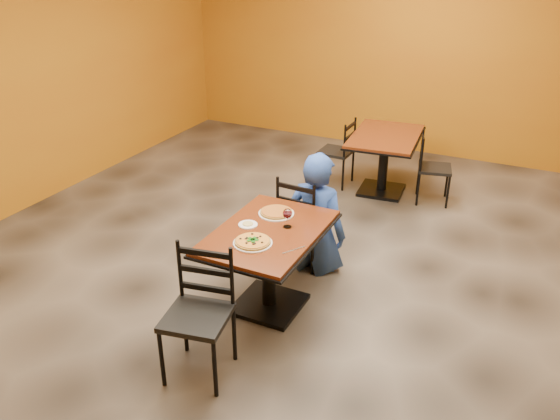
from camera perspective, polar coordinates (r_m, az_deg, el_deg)
The scene contains 18 objects.
floor at distance 5.42m, azimuth 1.32°, elevation -6.84°, with size 7.00×8.00×0.01m, color black.
wall_back at distance 8.49m, azimuth 13.27°, elevation 15.55°, with size 7.00×0.01×3.00m, color #A96A12.
table_main at distance 4.74m, azimuth -1.15°, elevation -4.12°, with size 0.83×1.23×0.75m.
table_second at distance 7.10m, azimuth 10.43°, elevation 5.92°, with size 0.91×1.26×0.75m.
chair_main_near at distance 4.13m, azimuth -8.34°, elevation -10.65°, with size 0.44×0.44×0.98m, color black, non-canonical shape.
chair_main_far at distance 5.48m, azimuth 2.47°, elevation -0.87°, with size 0.42×0.42×0.93m, color black, non-canonical shape.
chair_second_left at distance 7.32m, azimuth 5.62°, elevation 5.82°, with size 0.39×0.39×0.86m, color black, non-canonical shape.
chair_second_right at distance 7.02m, azimuth 15.26°, elevation 4.01°, with size 0.38×0.38×0.84m, color black, non-canonical shape.
diner at distance 5.35m, azimuth 3.74°, elevation -0.14°, with size 0.59×0.39×1.18m, color #1C369A.
plate_main at distance 4.46m, azimuth -2.75°, elevation -3.33°, with size 0.31×0.31×0.01m, color white.
pizza_main at distance 4.45m, azimuth -2.75°, elevation -3.15°, with size 0.28×0.28×0.02m, color #9A2B0B.
plate_far at distance 4.92m, azimuth -0.38°, elevation -0.35°, with size 0.31×0.31×0.01m, color white.
pizza_far at distance 4.91m, azimuth -0.38°, elevation -0.18°, with size 0.28×0.28×0.02m, color #B36722.
side_plate at distance 4.74m, azimuth -3.24°, elevation -1.47°, with size 0.16×0.16×0.01m, color white.
dip at distance 4.73m, azimuth -3.24°, elevation -1.38°, with size 0.09×0.09×0.01m, color tan.
wine_glass at distance 4.66m, azimuth 0.74°, elevation -0.73°, with size 0.08×0.08×0.18m, color white, non-canonical shape.
fork at distance 4.54m, azimuth -3.95°, elevation -2.82°, with size 0.01×0.19×0.00m, color silver.
knife at distance 4.37m, azimuth 1.39°, elevation -4.03°, with size 0.01×0.21×0.00m, color silver.
Camera 1 is at (1.88, -4.15, 2.93)m, focal length 36.45 mm.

